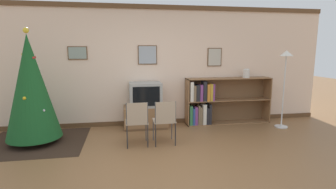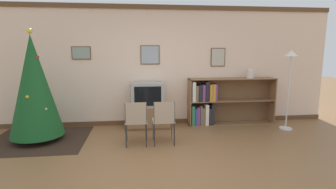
{
  "view_description": "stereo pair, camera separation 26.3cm",
  "coord_description": "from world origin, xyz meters",
  "px_view_note": "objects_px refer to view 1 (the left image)",
  "views": [
    {
      "loc": [
        -0.59,
        -3.48,
        1.72
      ],
      "look_at": [
        0.24,
        1.35,
        0.88
      ],
      "focal_mm": 28.0,
      "sensor_mm": 36.0,
      "label": 1
    },
    {
      "loc": [
        -0.33,
        -3.51,
        1.72
      ],
      "look_at": [
        0.24,
        1.35,
        0.88
      ],
      "focal_mm": 28.0,
      "sensor_mm": 36.0,
      "label": 2
    }
  ],
  "objects_px": {
    "folding_chair_right": "(165,120)",
    "standing_lamp": "(285,69)",
    "folding_chair_left": "(137,121)",
    "bookshelf": "(212,102)",
    "christmas_tree": "(31,87)",
    "vase": "(246,73)",
    "tv_console": "(146,117)",
    "television": "(145,95)"
  },
  "relations": [
    {
      "from": "folding_chair_right",
      "to": "standing_lamp",
      "type": "distance_m",
      "value": 2.96
    },
    {
      "from": "folding_chair_left",
      "to": "bookshelf",
      "type": "xyz_separation_m",
      "value": [
        1.82,
        1.2,
        0.04
      ]
    },
    {
      "from": "christmas_tree",
      "to": "folding_chair_left",
      "type": "relative_size",
      "value": 2.56
    },
    {
      "from": "christmas_tree",
      "to": "vase",
      "type": "bearing_deg",
      "value": 8.41
    },
    {
      "from": "christmas_tree",
      "to": "vase",
      "type": "xyz_separation_m",
      "value": [
        4.49,
        0.66,
        0.13
      ]
    },
    {
      "from": "tv_console",
      "to": "television",
      "type": "height_order",
      "value": "television"
    },
    {
      "from": "vase",
      "to": "bookshelf",
      "type": "bearing_deg",
      "value": 178.1
    },
    {
      "from": "christmas_tree",
      "to": "standing_lamp",
      "type": "xyz_separation_m",
      "value": [
        5.13,
        0.13,
        0.26
      ]
    },
    {
      "from": "christmas_tree",
      "to": "vase",
      "type": "relative_size",
      "value": 10.17
    },
    {
      "from": "vase",
      "to": "standing_lamp",
      "type": "bearing_deg",
      "value": -39.87
    },
    {
      "from": "christmas_tree",
      "to": "vase",
      "type": "distance_m",
      "value": 4.55
    },
    {
      "from": "television",
      "to": "tv_console",
      "type": "bearing_deg",
      "value": 90.0
    },
    {
      "from": "folding_chair_left",
      "to": "bookshelf",
      "type": "relative_size",
      "value": 0.41
    },
    {
      "from": "folding_chair_left",
      "to": "folding_chair_right",
      "type": "relative_size",
      "value": 1.0
    },
    {
      "from": "folding_chair_left",
      "to": "christmas_tree",
      "type": "bearing_deg",
      "value": 164.73
    },
    {
      "from": "standing_lamp",
      "to": "vase",
      "type": "bearing_deg",
      "value": 140.13
    },
    {
      "from": "vase",
      "to": "standing_lamp",
      "type": "xyz_separation_m",
      "value": [
        0.64,
        -0.53,
        0.13
      ]
    },
    {
      "from": "tv_console",
      "to": "vase",
      "type": "relative_size",
      "value": 4.66
    },
    {
      "from": "christmas_tree",
      "to": "bookshelf",
      "type": "relative_size",
      "value": 1.04
    },
    {
      "from": "television",
      "to": "folding_chair_left",
      "type": "height_order",
      "value": "television"
    },
    {
      "from": "folding_chair_right",
      "to": "bookshelf",
      "type": "distance_m",
      "value": 1.78
    },
    {
      "from": "television",
      "to": "vase",
      "type": "height_order",
      "value": "vase"
    },
    {
      "from": "christmas_tree",
      "to": "television",
      "type": "distance_m",
      "value": 2.23
    },
    {
      "from": "tv_console",
      "to": "christmas_tree",
      "type": "bearing_deg",
      "value": -163.95
    },
    {
      "from": "bookshelf",
      "to": "christmas_tree",
      "type": "bearing_deg",
      "value": -169.39
    },
    {
      "from": "television",
      "to": "bookshelf",
      "type": "distance_m",
      "value": 1.59
    },
    {
      "from": "christmas_tree",
      "to": "tv_console",
      "type": "relative_size",
      "value": 2.18
    },
    {
      "from": "folding_chair_right",
      "to": "folding_chair_left",
      "type": "bearing_deg",
      "value": 180.0
    },
    {
      "from": "folding_chair_right",
      "to": "standing_lamp",
      "type": "height_order",
      "value": "standing_lamp"
    },
    {
      "from": "christmas_tree",
      "to": "television",
      "type": "relative_size",
      "value": 3.03
    },
    {
      "from": "standing_lamp",
      "to": "christmas_tree",
      "type": "bearing_deg",
      "value": -178.54
    },
    {
      "from": "christmas_tree",
      "to": "bookshelf",
      "type": "bearing_deg",
      "value": 10.61
    },
    {
      "from": "television",
      "to": "standing_lamp",
      "type": "relative_size",
      "value": 0.4
    },
    {
      "from": "folding_chair_right",
      "to": "vase",
      "type": "relative_size",
      "value": 3.97
    },
    {
      "from": "christmas_tree",
      "to": "folding_chair_left",
      "type": "height_order",
      "value": "christmas_tree"
    },
    {
      "from": "folding_chair_right",
      "to": "standing_lamp",
      "type": "xyz_separation_m",
      "value": [
        2.76,
        0.64,
        0.84
      ]
    },
    {
      "from": "christmas_tree",
      "to": "standing_lamp",
      "type": "distance_m",
      "value": 5.14
    },
    {
      "from": "vase",
      "to": "television",
      "type": "bearing_deg",
      "value": -178.65
    },
    {
      "from": "christmas_tree",
      "to": "vase",
      "type": "height_order",
      "value": "christmas_tree"
    },
    {
      "from": "christmas_tree",
      "to": "standing_lamp",
      "type": "height_order",
      "value": "christmas_tree"
    },
    {
      "from": "folding_chair_left",
      "to": "vase",
      "type": "height_order",
      "value": "vase"
    },
    {
      "from": "tv_console",
      "to": "standing_lamp",
      "type": "distance_m",
      "value": 3.23
    }
  ]
}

